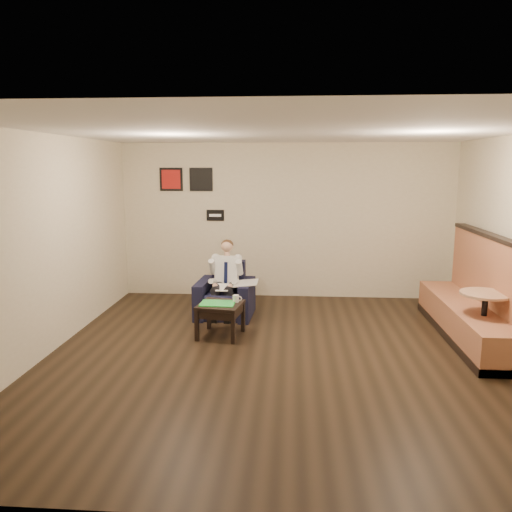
# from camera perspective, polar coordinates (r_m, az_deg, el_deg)

# --- Properties ---
(ground) EXTENTS (6.00, 6.00, 0.00)m
(ground) POSITION_cam_1_polar(r_m,az_deg,el_deg) (6.51, 2.99, -11.35)
(ground) COLOR black
(ground) RESTS_ON ground
(wall_back) EXTENTS (6.00, 0.02, 2.80)m
(wall_back) POSITION_cam_1_polar(r_m,az_deg,el_deg) (9.10, 3.48, 3.99)
(wall_back) COLOR beige
(wall_back) RESTS_ON ground
(wall_front) EXTENTS (6.00, 0.02, 2.80)m
(wall_front) POSITION_cam_1_polar(r_m,az_deg,el_deg) (3.21, 2.06, -7.86)
(wall_front) COLOR beige
(wall_front) RESTS_ON ground
(wall_left) EXTENTS (0.02, 6.00, 2.80)m
(wall_left) POSITION_cam_1_polar(r_m,az_deg,el_deg) (6.87, -22.77, 1.14)
(wall_left) COLOR beige
(wall_left) RESTS_ON ground
(ceiling) EXTENTS (6.00, 6.00, 0.02)m
(ceiling) POSITION_cam_1_polar(r_m,az_deg,el_deg) (6.06, 3.25, 14.09)
(ceiling) COLOR white
(ceiling) RESTS_ON wall_back
(seating_sign) EXTENTS (0.32, 0.02, 0.20)m
(seating_sign) POSITION_cam_1_polar(r_m,az_deg,el_deg) (9.18, -4.68, 4.66)
(seating_sign) COLOR black
(seating_sign) RESTS_ON wall_back
(art_print_left) EXTENTS (0.42, 0.03, 0.42)m
(art_print_left) POSITION_cam_1_polar(r_m,az_deg,el_deg) (9.30, -9.67, 8.63)
(art_print_left) COLOR red
(art_print_left) RESTS_ON wall_back
(art_print_right) EXTENTS (0.42, 0.03, 0.42)m
(art_print_right) POSITION_cam_1_polar(r_m,az_deg,el_deg) (9.19, -6.29, 8.70)
(art_print_right) COLOR black
(art_print_right) RESTS_ON wall_back
(armchair) EXTENTS (0.92, 0.92, 0.85)m
(armchair) POSITION_cam_1_polar(r_m,az_deg,el_deg) (8.04, -3.56, -3.92)
(armchair) COLOR black
(armchair) RESTS_ON ground
(seated_man) EXTENTS (0.60, 0.86, 1.16)m
(seated_man) POSITION_cam_1_polar(r_m,az_deg,el_deg) (7.90, -3.72, -3.01)
(seated_man) COLOR silver
(seated_man) RESTS_ON armchair
(lap_papers) EXTENTS (0.20, 0.28, 0.01)m
(lap_papers) POSITION_cam_1_polar(r_m,az_deg,el_deg) (7.82, -3.85, -3.60)
(lap_papers) COLOR white
(lap_papers) RESTS_ON seated_man
(newspaper) EXTENTS (0.37, 0.46, 0.01)m
(newspaper) POSITION_cam_1_polar(r_m,az_deg,el_deg) (7.86, -1.15, -3.09)
(newspaper) COLOR silver
(newspaper) RESTS_ON armchair
(side_table) EXTENTS (0.67, 0.67, 0.48)m
(side_table) POSITION_cam_1_polar(r_m,az_deg,el_deg) (7.15, -4.08, -7.29)
(side_table) COLOR black
(side_table) RESTS_ON ground
(green_folder) EXTENTS (0.49, 0.35, 0.01)m
(green_folder) POSITION_cam_1_polar(r_m,az_deg,el_deg) (7.07, -4.40, -5.42)
(green_folder) COLOR green
(green_folder) RESTS_ON side_table
(coffee_mug) EXTENTS (0.10, 0.10, 0.10)m
(coffee_mug) POSITION_cam_1_polar(r_m,az_deg,el_deg) (7.13, -2.32, -4.88)
(coffee_mug) COLOR white
(coffee_mug) RESTS_ON side_table
(smartphone) EXTENTS (0.17, 0.12, 0.01)m
(smartphone) POSITION_cam_1_polar(r_m,az_deg,el_deg) (7.22, -3.29, -5.08)
(smartphone) COLOR black
(smartphone) RESTS_ON side_table
(banquette) EXTENTS (0.67, 2.82, 1.44)m
(banquette) POSITION_cam_1_polar(r_m,az_deg,el_deg) (7.56, 23.27, -3.37)
(banquette) COLOR #A25F3F
(banquette) RESTS_ON ground
(cafe_table) EXTENTS (0.67, 0.67, 0.79)m
(cafe_table) POSITION_cam_1_polar(r_m,az_deg,el_deg) (7.16, 24.54, -6.90)
(cafe_table) COLOR tan
(cafe_table) RESTS_ON ground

